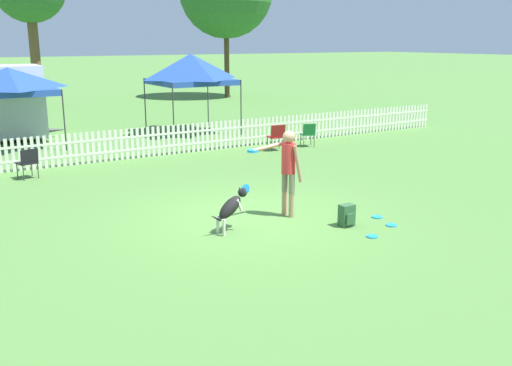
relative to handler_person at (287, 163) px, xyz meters
name	(u,v)px	position (x,y,z in m)	size (l,w,h in m)	color
ground_plane	(250,217)	(-0.69, 0.32, -1.11)	(240.00, 240.00, 0.00)	#4C7A38
handler_person	(287,163)	(0.00, 0.00, 0.00)	(1.09, 0.49, 1.76)	tan
leaping_dog	(232,206)	(-1.43, -0.27, -0.61)	(0.94, 0.37, 0.86)	black
frisbee_near_handler	(391,225)	(1.39, -1.58, -1.10)	(0.21, 0.21, 0.02)	#1E8CD8
frisbee_near_dog	(372,236)	(0.62, -1.88, -1.10)	(0.21, 0.21, 0.02)	#1E8CD8
frisbee_midfield	(377,217)	(1.52, -1.05, -1.10)	(0.21, 0.21, 0.02)	#1E8CD8
backpack_on_grass	(347,216)	(0.63, -1.14, -0.90)	(0.28, 0.24, 0.43)	#2D5633
picket_fence	(132,144)	(-0.69, 7.25, -0.65)	(25.47, 0.04, 0.92)	silver
folding_chair_blue_left	(28,161)	(-3.87, 6.16, -0.63)	(0.55, 0.56, 0.80)	#333338
folding_chair_center	(277,135)	(3.74, 6.02, -0.59)	(0.58, 0.59, 0.86)	#333338
folding_chair_green_right	(308,133)	(5.04, 6.06, -0.63)	(0.55, 0.56, 0.80)	#333338
canopy_tent_main	(8,81)	(-3.44, 11.01, 1.10)	(2.75, 2.75, 2.65)	#333338
canopy_tent_secondary	(191,69)	(2.99, 10.79, 1.32)	(2.80, 2.80, 3.01)	#333338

